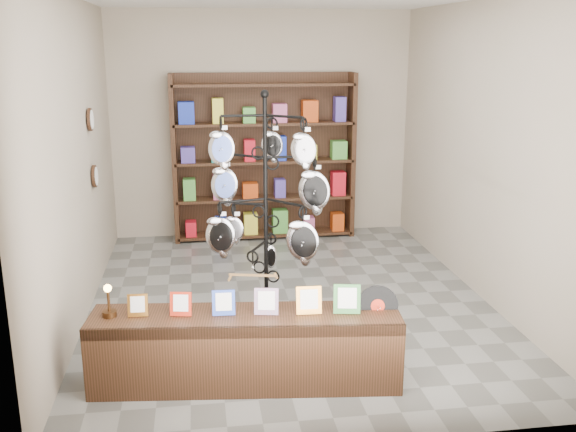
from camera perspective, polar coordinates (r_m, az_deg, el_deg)
name	(u,v)px	position (r m, az deg, el deg)	size (l,w,h in m)	color
ground	(289,300)	(6.68, 0.08, -7.47)	(5.00, 5.00, 0.00)	slate
room_envelope	(289,120)	(6.21, 0.08, 8.50)	(5.00, 5.00, 5.00)	#AA9A88
display_tree	(266,199)	(5.51, -2.01, 1.49)	(1.17, 1.15, 2.20)	black
front_shelf	(246,349)	(5.05, -3.76, -11.69)	(2.40, 0.73, 0.83)	black
back_shelving	(264,162)	(8.59, -2.13, 4.79)	(2.42, 0.36, 2.20)	black
wall_clocks	(93,148)	(7.07, -16.98, 5.78)	(0.03, 0.24, 0.84)	black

